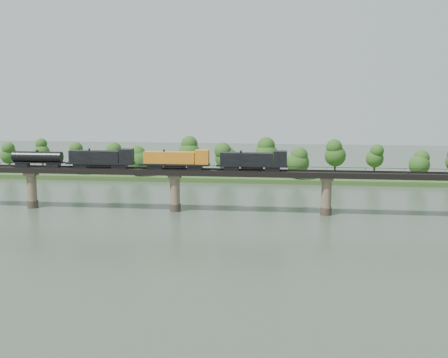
# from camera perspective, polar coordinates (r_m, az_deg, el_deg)

# --- Properties ---
(ground) EXTENTS (400.00, 400.00, 0.00)m
(ground) POSITION_cam_1_polar(r_m,az_deg,el_deg) (123.37, -7.67, -6.39)
(ground) COLOR #324033
(ground) RESTS_ON ground
(far_bank) EXTENTS (300.00, 24.00, 1.60)m
(far_bank) POSITION_cam_1_polar(r_m,az_deg,el_deg) (204.77, -2.02, 0.42)
(far_bank) COLOR #2E4F1F
(far_bank) RESTS_ON ground
(bridge) EXTENTS (236.00, 30.00, 11.50)m
(bridge) POSITION_cam_1_polar(r_m,az_deg,el_deg) (150.57, -5.00, -1.24)
(bridge) COLOR #473A2D
(bridge) RESTS_ON ground
(bridge_superstructure) EXTENTS (220.00, 4.90, 0.75)m
(bridge_superstructure) POSITION_cam_1_polar(r_m,az_deg,el_deg) (149.49, -5.04, 1.15)
(bridge_superstructure) COLOR black
(bridge_superstructure) RESTS_ON bridge
(far_treeline) EXTENTS (289.06, 17.54, 13.60)m
(far_treeline) POSITION_cam_1_polar(r_m,az_deg,el_deg) (200.57, -4.54, 2.52)
(far_treeline) COLOR #382619
(far_treeline) RESTS_ON far_bank
(freight_train) EXTENTS (75.00, 2.92, 5.16)m
(freight_train) POSITION_cam_1_polar(r_m,az_deg,el_deg) (150.58, -7.49, 2.00)
(freight_train) COLOR black
(freight_train) RESTS_ON bridge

